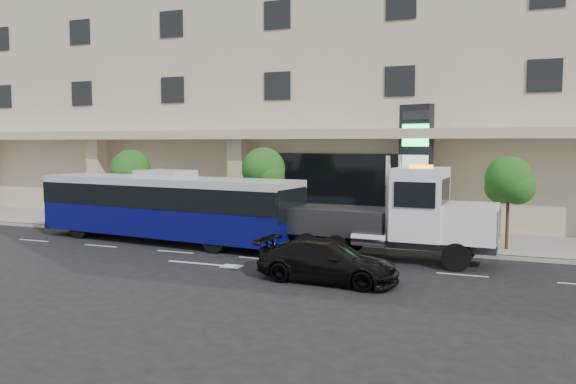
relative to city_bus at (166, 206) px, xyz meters
name	(u,v)px	position (x,y,z in m)	size (l,w,h in m)	color
ground	(273,252)	(5.74, -0.52, -1.75)	(120.00, 120.00, 0.00)	black
sidewalk	(310,233)	(5.74, 4.48, -1.68)	(120.00, 6.00, 0.15)	gray
curb	(289,243)	(5.74, 1.48, -1.68)	(120.00, 0.30, 0.15)	gray
convention_center	(360,65)	(5.74, 14.90, 8.22)	(60.00, 17.60, 20.00)	#C0AC90
tree_left	(131,172)	(-4.23, 3.07, 1.36)	(2.27, 2.20, 4.22)	#422B19
tree_mid	(264,172)	(3.77, 3.07, 1.51)	(2.28, 2.20, 4.38)	#422B19
tree_right	(509,183)	(15.27, 3.07, 1.28)	(2.10, 2.00, 4.04)	#422B19
city_bus	(166,206)	(0.00, 0.00, 0.00)	(13.83, 4.42, 3.45)	black
tow_truck	(399,218)	(11.17, -0.34, 0.00)	(9.37, 2.70, 4.25)	#2D3033
black_sedan	(327,261)	(9.46, -4.64, -1.04)	(1.99, 4.91, 1.42)	black
signage_pylon	(416,169)	(10.95, 5.45, 1.68)	(1.71, 1.07, 6.48)	black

